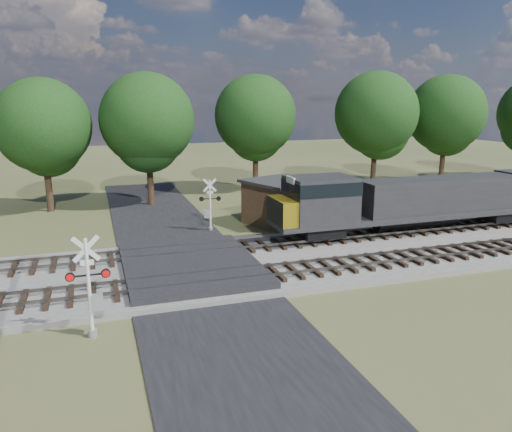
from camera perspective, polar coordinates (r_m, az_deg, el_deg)
name	(u,v)px	position (r m, az deg, el deg)	size (l,w,h in m)	color
ground	(192,275)	(26.92, -7.28, -6.72)	(160.00, 160.00, 0.00)	#414C28
ballast_bed	(355,252)	(30.66, 11.22, -4.07)	(140.00, 10.00, 0.30)	gray
road	(192,274)	(26.90, -7.28, -6.64)	(7.00, 60.00, 0.08)	black
crossing_panel	(190,267)	(27.28, -7.51, -5.75)	(7.00, 9.00, 0.62)	#262628
track_near	(260,274)	(25.70, 0.46, -6.61)	(140.00, 2.60, 0.33)	black
track_far	(233,247)	(30.24, -2.59, -3.55)	(140.00, 2.60, 0.33)	black
crossing_signal_near	(92,295)	(20.55, -18.23, -8.61)	(1.67, 0.36, 4.14)	silver
crossing_signal_far	(209,209)	(35.13, -5.37, 0.75)	(1.52, 0.39, 3.78)	silver
equipment_shed	(283,202)	(37.12, 3.08, 1.63)	(6.26, 6.26, 3.32)	#44301D
treeline	(225,117)	(46.24, -3.52, 11.18)	(79.07, 12.50, 11.90)	black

